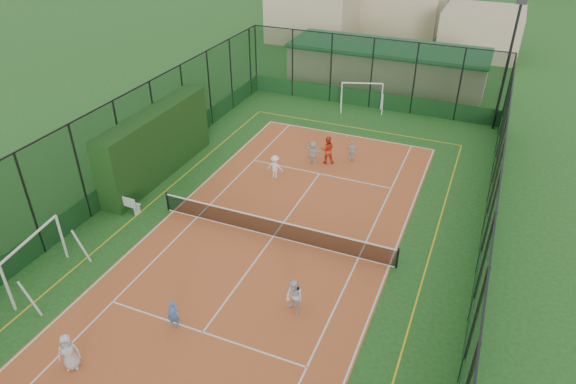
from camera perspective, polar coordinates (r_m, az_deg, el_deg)
name	(u,v)px	position (r m, az deg, el deg)	size (l,w,h in m)	color
ground	(273,237)	(24.07, -1.64, -4.97)	(300.00, 300.00, 0.00)	#224C1A
court_slab	(273,236)	(24.07, -1.64, -4.96)	(11.17, 23.97, 0.01)	#AC4D26
tennis_net	(273,227)	(23.76, -1.66, -3.95)	(11.67, 0.12, 1.06)	black
perimeter_fence	(273,191)	(22.66, -1.73, 0.09)	(18.12, 34.12, 5.00)	black
floodlight_ne	(506,68)	(35.64, 23.10, 12.55)	(0.60, 0.26, 8.25)	black
clubhouse	(387,66)	(42.32, 10.92, 13.60)	(15.20, 7.20, 3.15)	tan
hedge_left	(157,144)	(29.07, -14.39, 5.23)	(1.29, 8.61, 3.77)	black
white_bench	(124,202)	(26.90, -17.76, -1.03)	(1.77, 0.49, 1.00)	white
futsal_goal_near	(36,261)	(23.28, -26.17, -6.87)	(1.00, 3.43, 2.22)	white
futsal_goal_far	(362,96)	(37.58, 8.18, 10.51)	(2.96, 0.86, 1.91)	white
child_near_left	(69,352)	(19.51, -23.18, -16.02)	(0.72, 0.47, 1.47)	silver
child_near_mid	(174,315)	(19.85, -12.60, -13.15)	(0.45, 0.29, 1.23)	#4671C6
child_near_right	(294,297)	(19.86, 0.70, -11.59)	(0.73, 0.57, 1.50)	silver
child_far_left	(275,167)	(28.32, -1.45, 2.83)	(0.88, 0.51, 1.37)	white
child_far_right	(352,151)	(30.28, 7.16, 4.53)	(0.75, 0.31, 1.29)	silver
child_far_back	(313,152)	(29.89, 2.80, 4.45)	(1.26, 0.40, 1.36)	silver
coach	(327,150)	(29.86, 4.40, 4.70)	(0.81, 0.63, 1.67)	red
tennis_balls	(277,219)	(25.14, -1.20, -3.05)	(2.51, 0.45, 0.07)	#CCE033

